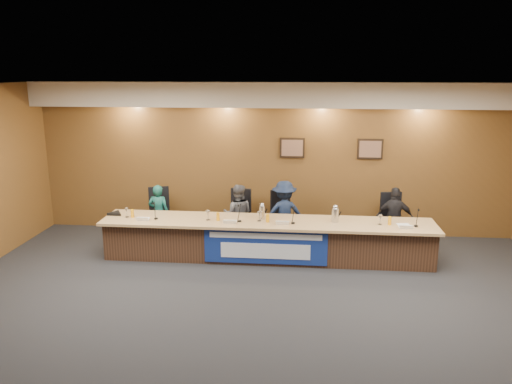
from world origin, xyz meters
TOP-DOWN VIEW (x-y plane):
  - floor at (0.00, 0.00)m, footprint 10.00×10.00m
  - ceiling at (0.00, 0.00)m, footprint 10.00×8.00m
  - wall_back at (0.00, 4.00)m, footprint 10.00×0.04m
  - soffit at (0.00, 3.75)m, footprint 10.00×0.50m
  - dais_body at (0.00, 2.40)m, footprint 6.00×0.80m
  - dais_top at (0.00, 2.35)m, footprint 6.10×0.95m
  - banner at (0.00, 1.99)m, footprint 2.20×0.02m
  - banner_text_upper at (0.00, 1.97)m, footprint 2.00×0.01m
  - banner_text_lower at (0.00, 1.97)m, footprint 1.60×0.01m
  - wall_photo_left at (0.40, 3.97)m, footprint 0.52×0.04m
  - wall_photo_right at (2.00, 3.97)m, footprint 0.52×0.04m
  - panelist_a at (-2.27, 3.14)m, footprint 0.45×0.31m
  - panelist_b at (-0.65, 3.14)m, footprint 0.61×0.48m
  - panelist_c at (0.28, 3.14)m, footprint 0.94×0.65m
  - panelist_d at (2.43, 3.14)m, footprint 0.75×0.36m
  - office_chair_a at (-2.27, 3.24)m, footprint 0.62×0.62m
  - office_chair_b at (-0.65, 3.24)m, footprint 0.53×0.53m
  - office_chair_c at (0.28, 3.24)m, footprint 0.63×0.63m
  - office_chair_d at (2.43, 3.24)m, footprint 0.55×0.55m
  - nameplate_a at (-2.28, 2.11)m, footprint 0.24×0.08m
  - microphone_a at (-2.06, 2.26)m, footprint 0.07×0.07m
  - juice_glass_a at (-2.53, 2.32)m, footprint 0.06×0.06m
  - water_glass_a at (-2.63, 2.31)m, footprint 0.08×0.08m
  - nameplate_b at (-0.66, 2.09)m, footprint 0.24×0.08m
  - microphone_b at (-0.50, 2.25)m, footprint 0.07×0.07m
  - juice_glass_b at (-0.90, 2.27)m, footprint 0.06×0.06m
  - water_glass_b at (-1.08, 2.28)m, footprint 0.08×0.08m
  - nameplate_c at (0.29, 2.13)m, footprint 0.24×0.08m
  - microphone_c at (0.48, 2.22)m, footprint 0.07×0.07m
  - juice_glass_c at (0.02, 2.26)m, footprint 0.06×0.06m
  - water_glass_c at (-0.14, 2.32)m, footprint 0.08×0.08m
  - nameplate_d at (2.44, 2.09)m, footprint 0.24×0.08m
  - microphone_d at (2.65, 2.26)m, footprint 0.07×0.07m
  - juice_glass_d at (2.20, 2.31)m, footprint 0.06×0.06m
  - water_glass_d at (2.03, 2.30)m, footprint 0.08×0.08m
  - carafe_mid at (-0.10, 2.44)m, footprint 0.11×0.11m
  - carafe_right at (1.24, 2.39)m, footprint 0.13×0.13m
  - speakerphone at (-2.91, 2.45)m, footprint 0.32×0.32m
  - paper_stack at (2.46, 2.27)m, footprint 0.26×0.33m

SIDE VIEW (x-z plane):
  - floor at x=0.00m, z-range 0.00..0.00m
  - banner_text_lower at x=0.00m, z-range 0.16..0.44m
  - dais_body at x=0.00m, z-range 0.00..0.70m
  - banner at x=0.00m, z-range 0.05..0.71m
  - office_chair_a at x=-2.27m, z-range 0.44..0.52m
  - office_chair_b at x=-0.65m, z-range 0.44..0.52m
  - office_chair_c at x=0.28m, z-range 0.44..0.52m
  - office_chair_d at x=2.43m, z-range 0.44..0.52m
  - banner_text_upper at x=0.00m, z-range 0.53..0.63m
  - panelist_a at x=-2.27m, z-range 0.00..1.19m
  - panelist_b at x=-0.65m, z-range 0.00..1.23m
  - panelist_d at x=2.43m, z-range 0.00..1.24m
  - panelist_c at x=0.28m, z-range 0.00..1.32m
  - dais_top at x=0.00m, z-range 0.70..0.75m
  - paper_stack at x=2.46m, z-range 0.75..0.76m
  - microphone_a at x=-2.06m, z-range 0.75..0.77m
  - microphone_b at x=-0.50m, z-range 0.75..0.77m
  - microphone_c at x=0.48m, z-range 0.75..0.77m
  - microphone_d at x=2.65m, z-range 0.75..0.77m
  - speakerphone at x=-2.91m, z-range 0.75..0.80m
  - nameplate_a at x=-2.28m, z-range 0.74..0.85m
  - nameplate_b at x=-0.66m, z-range 0.74..0.85m
  - nameplate_c at x=0.29m, z-range 0.74..0.85m
  - nameplate_d at x=2.44m, z-range 0.74..0.85m
  - juice_glass_a at x=-2.53m, z-range 0.75..0.90m
  - juice_glass_b at x=-0.90m, z-range 0.75..0.90m
  - juice_glass_c at x=0.02m, z-range 0.75..0.90m
  - juice_glass_d at x=2.20m, z-range 0.75..0.90m
  - water_glass_a at x=-2.63m, z-range 0.75..0.93m
  - water_glass_b at x=-1.08m, z-range 0.75..0.93m
  - water_glass_c at x=-0.14m, z-range 0.75..0.93m
  - water_glass_d at x=2.03m, z-range 0.75..0.93m
  - carafe_right at x=1.24m, z-range 0.75..1.01m
  - carafe_mid at x=-0.10m, z-range 0.75..1.01m
  - wall_back at x=0.00m, z-range 0.00..3.20m
  - wall_photo_left at x=0.40m, z-range 1.64..2.06m
  - wall_photo_right at x=2.00m, z-range 1.64..2.06m
  - soffit at x=0.00m, z-range 2.70..3.20m
  - ceiling at x=0.00m, z-range 3.18..3.22m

